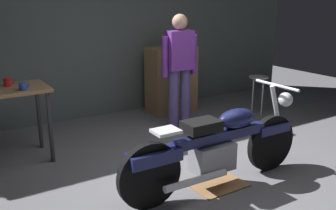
# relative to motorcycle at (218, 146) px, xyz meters

# --- Properties ---
(ground_plane) EXTENTS (12.00, 12.00, 0.00)m
(ground_plane) POSITION_rel_motorcycle_xyz_m (-0.00, 0.24, -0.45)
(ground_plane) COLOR slate
(back_wall) EXTENTS (8.00, 0.12, 3.10)m
(back_wall) POSITION_rel_motorcycle_xyz_m (-0.00, 3.04, 1.10)
(back_wall) COLOR #56605B
(back_wall) RESTS_ON ground_plane
(motorcycle) EXTENTS (2.19, 0.60, 1.00)m
(motorcycle) POSITION_rel_motorcycle_xyz_m (0.00, 0.00, 0.00)
(motorcycle) COLOR black
(motorcycle) RESTS_ON ground_plane
(person_standing) EXTENTS (0.57, 0.25, 1.67)m
(person_standing) POSITION_rel_motorcycle_xyz_m (0.72, 1.78, 0.48)
(person_standing) COLOR #554A85
(person_standing) RESTS_ON ground_plane
(shop_stool) EXTENTS (0.32, 0.32, 0.64)m
(shop_stool) POSITION_rel_motorcycle_xyz_m (2.19, 1.63, 0.05)
(shop_stool) COLOR #B2B2B7
(shop_stool) RESTS_ON ground_plane
(wooden_dresser) EXTENTS (0.80, 0.47, 1.10)m
(wooden_dresser) POSITION_rel_motorcycle_xyz_m (1.07, 2.54, 0.10)
(wooden_dresser) COLOR #99724C
(wooden_dresser) RESTS_ON ground_plane
(drip_tray) EXTENTS (0.56, 0.40, 0.01)m
(drip_tray) POSITION_rel_motorcycle_xyz_m (0.02, 0.00, -0.44)
(drip_tray) COLOR olive
(drip_tray) RESTS_ON ground_plane
(mug_red_diner) EXTENTS (0.12, 0.09, 0.10)m
(mug_red_diner) POSITION_rel_motorcycle_xyz_m (-1.62, 1.86, 0.50)
(mug_red_diner) COLOR red
(mug_red_diner) RESTS_ON workbench
(mug_blue_enamel) EXTENTS (0.12, 0.08, 0.09)m
(mug_blue_enamel) POSITION_rel_motorcycle_xyz_m (-1.51, 1.57, 0.49)
(mug_blue_enamel) COLOR #2D51AD
(mug_blue_enamel) RESTS_ON workbench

